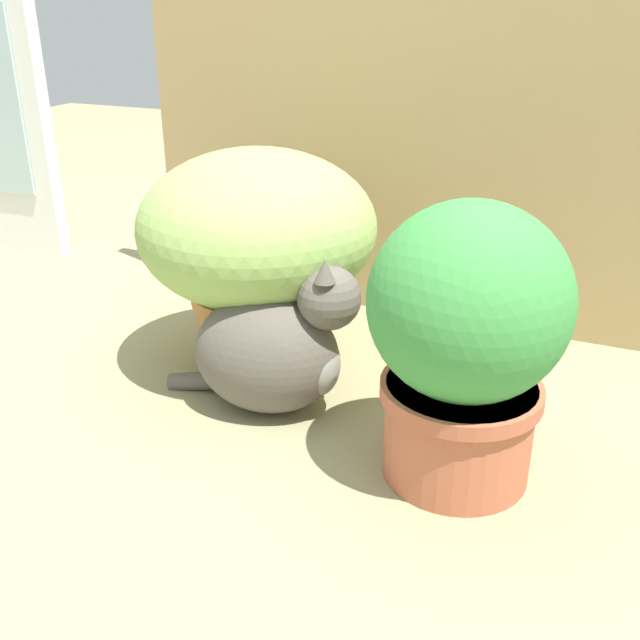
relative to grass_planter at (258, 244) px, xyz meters
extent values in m
plane|color=gray|center=(0.03, -0.12, -0.26)|extent=(6.00, 6.00, 0.00)
cube|color=tan|center=(0.13, 0.39, 0.10)|extent=(1.17, 0.03, 0.72)
cube|color=white|center=(-0.99, 0.38, 0.13)|extent=(0.32, 0.04, 0.77)
cylinder|color=#B16F3C|center=(0.00, 0.00, -0.17)|extent=(0.25, 0.25, 0.17)
cylinder|color=#B3733C|center=(0.00, 0.00, -0.10)|extent=(0.27, 0.27, 0.02)
ellipsoid|color=#8FB35A|center=(0.00, 0.00, 0.03)|extent=(0.45, 0.45, 0.29)
cylinder|color=#BC6142|center=(0.45, -0.20, -0.18)|extent=(0.23, 0.23, 0.16)
cylinder|color=#B85D41|center=(0.45, -0.20, -0.11)|extent=(0.25, 0.25, 0.02)
ellipsoid|color=#3C8F40|center=(0.45, -0.20, 0.03)|extent=(0.30, 0.30, 0.29)
ellipsoid|color=#5C544C|center=(0.09, -0.15, -0.15)|extent=(0.29, 0.22, 0.22)
ellipsoid|color=gray|center=(0.18, -0.13, -0.16)|extent=(0.09, 0.11, 0.11)
sphere|color=#5C544C|center=(0.20, -0.12, -0.03)|extent=(0.13, 0.13, 0.11)
cone|color=#5C544C|center=(0.19, -0.09, 0.03)|extent=(0.04, 0.04, 0.04)
cone|color=#5C544C|center=(0.20, -0.15, 0.03)|extent=(0.04, 0.04, 0.04)
cylinder|color=#5C544C|center=(-0.03, -0.13, -0.24)|extent=(0.19, 0.07, 0.07)
cylinder|color=silver|center=(0.05, -0.09, -0.22)|extent=(0.04, 0.04, 0.07)
cone|color=red|center=(0.05, -0.09, -0.17)|extent=(0.09, 0.09, 0.04)
camera|label=1|loc=(0.63, -1.17, 0.44)|focal=41.03mm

